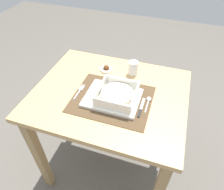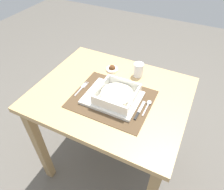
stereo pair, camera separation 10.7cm
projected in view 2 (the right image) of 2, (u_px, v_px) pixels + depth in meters
The scene contains 10 objects.
ground_plane at pixel (111, 161), 1.65m from camera, with size 6.00×6.00×0.00m, color #59544C.
dining_table at pixel (111, 108), 1.22m from camera, with size 0.84×0.69×0.75m.
placemat at pixel (112, 99), 1.09m from camera, with size 0.42×0.34×0.00m, color #4C3823.
serving_plate at pixel (113, 98), 1.09m from camera, with size 0.29×0.22×0.02m, color white.
porridge_bowl at pixel (117, 95), 1.06m from camera, with size 0.20×0.20×0.06m.
fork at pixel (83, 87), 1.16m from camera, with size 0.02×0.14×0.00m.
spoon at pixel (148, 104), 1.06m from camera, with size 0.02×0.12×0.01m.
butter_knife at pixel (139, 111), 1.02m from camera, with size 0.01×0.14×0.01m.
drinking_glass at pixel (138, 70), 1.22m from camera, with size 0.06×0.06×0.08m.
condiment_saucer at pixel (112, 69), 1.28m from camera, with size 0.08×0.08×0.04m.
Camera 2 is at (0.38, -0.76, 1.51)m, focal length 32.82 mm.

